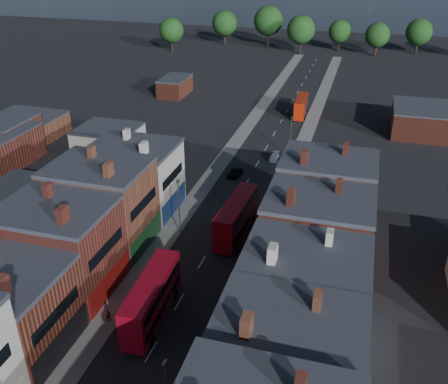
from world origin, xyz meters
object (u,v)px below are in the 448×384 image
Objects in this scene: bus_0 at (152,298)px; ped_3 at (247,303)px; bus_2 at (301,106)px; ped_1 at (108,315)px; bus_1 at (236,217)px; car_2 at (235,173)px; car_3 at (274,157)px.

bus_0 reaches higher than ped_3.
ped_1 is (-9.73, -74.40, -1.42)m from bus_2.
bus_0 reaches higher than bus_2.
bus_1 is 2.95× the size of car_2.
bus_0 is 19.62m from bus_1.
car_3 is at bearing 93.09° from bus_1.
car_2 is (-5.10, 18.20, -2.21)m from bus_1.
bus_1 is 26.92m from car_3.
bus_2 is at bearing -117.07° from ped_1.
bus_1 is at bearing -132.18° from ped_1.
bus_0 is 37.41m from car_2.
car_2 is at bearing 88.46° from bus_0.
bus_0 is 0.98× the size of bus_1.
bus_1 is 53.44m from bus_2.
bus_0 is at bearing -95.42° from car_3.
ped_3 is (5.10, -41.87, 0.51)m from car_3.
ped_3 is at bearing 20.58° from bus_0.
bus_0 reaches higher than car_3.
bus_1 is 19.03m from car_2.
car_3 is 48.61m from ped_1.
bus_2 is 5.44× the size of ped_3.
bus_2 is at bearing 83.03° from bus_0.
car_3 is (4.39, 45.97, -2.20)m from bus_0.
bus_1 is at bearing -69.15° from car_2.
bus_1 is 16.01m from ped_3.
bus_1 is at bearing -90.21° from car_3.
bus_1 is at bearing -93.56° from bus_2.
car_3 is at bearing 64.07° from car_2.
bus_1 is 1.20× the size of bus_2.
bus_2 is 6.45× the size of ped_1.
ped_3 is (4.20, -68.47, -1.27)m from bus_2.
bus_1 is (4.28, 19.15, 0.05)m from bus_0.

